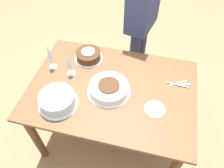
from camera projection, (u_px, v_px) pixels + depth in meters
name	position (u px, v px, depth m)	size (l,w,h in m)	color
ground_plane	(112.00, 132.00, 2.34)	(12.00, 12.00, 0.00)	#A87F56
dining_table	(112.00, 97.00, 1.85)	(1.34, 0.94, 0.75)	brown
cake_center_white	(109.00, 88.00, 1.72)	(0.35, 0.35, 0.08)	white
cake_front_chocolate	(88.00, 55.00, 1.96)	(0.26, 0.26, 0.08)	white
cake_back_decorated	(57.00, 100.00, 1.63)	(0.31, 0.31, 0.10)	white
wine_glass_near	(69.00, 62.00, 1.76)	(0.07, 0.07, 0.21)	silver
wine_glass_far	(49.00, 54.00, 1.80)	(0.07, 0.07, 0.24)	silver
dessert_plate_left	(155.00, 109.00, 1.63)	(0.16, 0.16, 0.01)	white
fork_pile	(178.00, 84.00, 1.78)	(0.19, 0.11, 0.01)	silver
person_cutting	(143.00, 9.00, 2.09)	(0.30, 0.44, 1.64)	#2D334C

